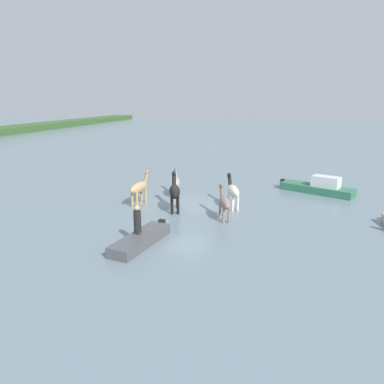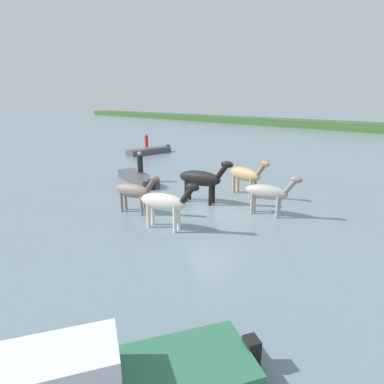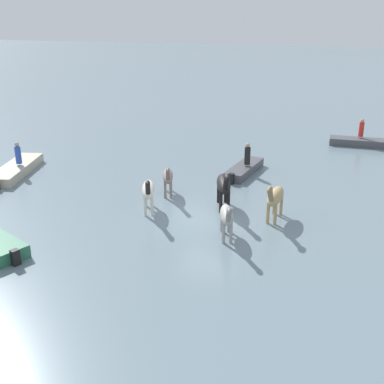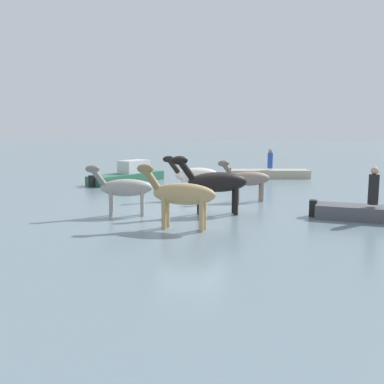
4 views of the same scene
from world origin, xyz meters
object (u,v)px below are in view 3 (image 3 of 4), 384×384
object	(u,v)px
boat_launch_far	(16,171)
person_helmsman_aft	(247,154)
horse_gray_outer	(224,185)
horse_pinto_flank	(168,177)
horse_lead	(148,190)
person_boatman_standing	(18,154)
boat_tender_starboard	(362,143)
boat_dinghy_port	(244,171)
horse_dark_mare	(227,216)
horse_chestnut_trailing	(275,197)
person_watcher_seated	(361,128)

from	to	relation	value
boat_launch_far	person_helmsman_aft	distance (m)	12.64
horse_gray_outer	person_helmsman_aft	size ratio (longest dim) A/B	2.19
horse_pinto_flank	horse_lead	world-z (taller)	horse_lead
boat_launch_far	person_boatman_standing	world-z (taller)	person_boatman_standing
horse_pinto_flank	horse_lead	xyz separation A→B (m)	(2.20, -0.17, 0.08)
boat_tender_starboard	person_boatman_standing	bearing A→B (deg)	32.29
boat_dinghy_port	person_helmsman_aft	xyz separation A→B (m)	(0.05, 0.16, 0.95)
horse_pinto_flank	horse_dark_mare	distance (m)	5.40
boat_tender_starboard	boat_launch_far	bearing A→B (deg)	32.14
horse_chestnut_trailing	horse_pinto_flank	bearing A→B (deg)	-100.39
horse_pinto_flank	boat_tender_starboard	size ratio (longest dim) A/B	0.51
horse_pinto_flank	horse_lead	bearing A→B (deg)	-23.66
boat_tender_starboard	horse_pinto_flank	bearing A→B (deg)	52.59
boat_dinghy_port	person_boatman_standing	size ratio (longest dim) A/B	3.25
boat_launch_far	boat_dinghy_port	xyz separation A→B (m)	(-3.42, 11.99, -0.02)
person_watcher_seated	horse_pinto_flank	bearing A→B (deg)	-37.63
horse_pinto_flank	horse_chestnut_trailing	size ratio (longest dim) A/B	0.88
boat_dinghy_port	person_helmsman_aft	size ratio (longest dim) A/B	3.25
boat_tender_starboard	person_watcher_seated	world-z (taller)	person_watcher_seated
horse_lead	boat_launch_far	xyz separation A→B (m)	(-2.97, -8.82, -0.84)
horse_lead	boat_dinghy_port	size ratio (longest dim) A/B	0.60
boat_launch_far	boat_dinghy_port	bearing A→B (deg)	-85.42
horse_pinto_flank	person_helmsman_aft	size ratio (longest dim) A/B	1.81
horse_lead	boat_launch_far	size ratio (longest dim) A/B	0.47
boat_dinghy_port	person_boatman_standing	bearing A→B (deg)	116.72
horse_dark_mare	boat_tender_starboard	bearing A→B (deg)	144.19
horse_lead	person_watcher_seated	world-z (taller)	horse_lead
horse_dark_mare	boat_dinghy_port	distance (m)	8.18
horse_lead	boat_tender_starboard	bearing A→B (deg)	125.64
horse_gray_outer	boat_dinghy_port	bearing A→B (deg)	162.15
horse_gray_outer	horse_pinto_flank	distance (m)	3.10
horse_lead	horse_chestnut_trailing	bearing A→B (deg)	76.11
horse_dark_mare	horse_lead	distance (m)	4.26
boat_dinghy_port	person_watcher_seated	size ratio (longest dim) A/B	3.25
horse_pinto_flank	boat_tender_starboard	world-z (taller)	horse_pinto_flank
horse_lead	person_watcher_seated	xyz separation A→B (m)	(-14.30, 9.50, 0.11)
horse_pinto_flank	person_watcher_seated	bearing A→B (deg)	123.19
horse_pinto_flank	horse_chestnut_trailing	world-z (taller)	horse_chestnut_trailing
horse_chestnut_trailing	person_watcher_seated	size ratio (longest dim) A/B	2.06
boat_tender_starboard	person_watcher_seated	distance (m)	0.99
boat_dinghy_port	horse_lead	bearing A→B (deg)	164.43
horse_dark_mare	person_boatman_standing	size ratio (longest dim) A/B	1.87
horse_dark_mare	boat_tender_starboard	distance (m)	16.81
horse_dark_mare	horse_chestnut_trailing	world-z (taller)	horse_chestnut_trailing
boat_tender_starboard	person_watcher_seated	size ratio (longest dim) A/B	3.56
person_helmsman_aft	person_watcher_seated	bearing A→B (deg)	142.23
horse_pinto_flank	boat_tender_starboard	bearing A→B (deg)	122.33
horse_gray_outer	boat_launch_far	distance (m)	12.10
horse_dark_mare	horse_chestnut_trailing	distance (m)	2.81
horse_lead	person_boatman_standing	distance (m)	9.13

